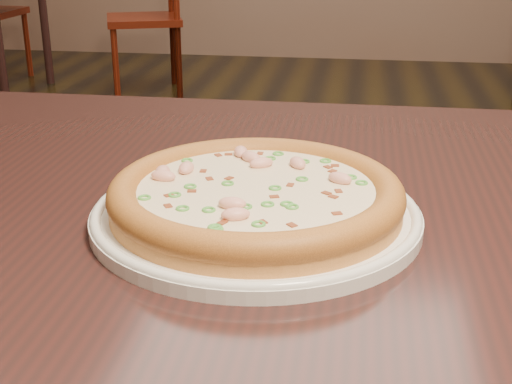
# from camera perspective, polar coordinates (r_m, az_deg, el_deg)

# --- Properties ---
(hero_table) EXTENTS (1.20, 0.80, 0.75)m
(hero_table) POSITION_cam_1_polar(r_m,az_deg,el_deg) (0.74, 9.91, -8.41)
(hero_table) COLOR black
(hero_table) RESTS_ON ground
(plate) EXTENTS (0.30, 0.30, 0.02)m
(plate) POSITION_cam_1_polar(r_m,az_deg,el_deg) (0.65, 0.00, -1.74)
(plate) COLOR white
(plate) RESTS_ON hero_table
(pizza) EXTENTS (0.27, 0.27, 0.03)m
(pizza) POSITION_cam_1_polar(r_m,az_deg,el_deg) (0.65, -0.02, -0.23)
(pizza) COLOR #D28C49
(pizza) RESTS_ON plate
(chair_b) EXTENTS (0.54, 0.54, 0.95)m
(chair_b) POSITION_cam_1_polar(r_m,az_deg,el_deg) (4.35, -8.24, 13.62)
(chair_b) COLOR #4C150A
(chair_b) RESTS_ON ground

